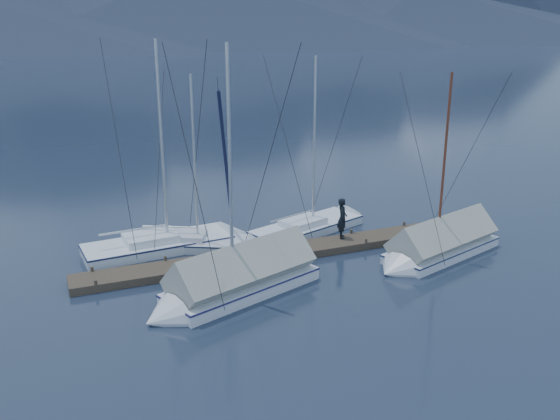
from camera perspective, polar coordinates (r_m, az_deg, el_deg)
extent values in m
plane|color=#151E30|center=(24.91, 1.76, -6.12)|extent=(1000.00, 1000.00, 0.00)
cone|color=#192133|center=(274.75, -8.17, 18.71)|extent=(390.00, 390.00, 32.00)
cone|color=#192133|center=(330.46, 13.25, 17.88)|extent=(364.00, 364.00, 28.00)
cube|color=#382D23|center=(26.54, 0.00, -4.18)|extent=(18.00, 1.50, 0.34)
cube|color=black|center=(25.14, -12.83, -6.48)|extent=(3.00, 1.30, 0.30)
cube|color=black|center=(26.62, 0.00, -4.62)|extent=(3.00, 1.30, 0.30)
cube|color=black|center=(29.28, 10.94, -2.84)|extent=(3.00, 1.30, 0.30)
cylinder|color=#382D23|center=(25.44, -17.62, -5.62)|extent=(0.12, 0.12, 0.35)
cylinder|color=#382D23|center=(24.15, -17.30, -6.85)|extent=(0.12, 0.12, 0.35)
cylinder|color=#382D23|center=(25.77, -10.98, -4.77)|extent=(0.12, 0.12, 0.35)
cylinder|color=#382D23|center=(24.50, -10.30, -5.94)|extent=(0.12, 0.12, 0.35)
cylinder|color=#382D23|center=(26.45, -4.60, -3.90)|extent=(0.12, 0.12, 0.35)
cylinder|color=#382D23|center=(25.21, -3.61, -4.98)|extent=(0.12, 0.12, 0.35)
cylinder|color=#382D23|center=(27.44, 1.38, -3.03)|extent=(0.12, 0.12, 0.35)
cylinder|color=#382D23|center=(26.25, 2.61, -4.03)|extent=(0.12, 0.12, 0.35)
cylinder|color=#382D23|center=(28.71, 6.87, -2.21)|extent=(0.12, 0.12, 0.35)
cylinder|color=#382D23|center=(27.57, 8.28, -3.11)|extent=(0.12, 0.12, 0.35)
cylinder|color=#382D23|center=(30.22, 11.86, -1.44)|extent=(0.12, 0.12, 0.35)
cylinder|color=#382D23|center=(29.15, 13.38, -2.27)|extent=(0.12, 0.12, 0.35)
cube|color=white|center=(27.87, -11.60, -3.55)|extent=(6.83, 2.78, 0.73)
cube|color=white|center=(27.99, -11.56, -4.18)|extent=(5.75, 1.70, 0.33)
cube|color=#171D45|center=(27.76, -11.64, -2.95)|extent=(6.90, 2.80, 0.07)
cone|color=white|center=(29.03, -4.33, -2.36)|extent=(1.40, 2.23, 2.13)
cube|color=white|center=(27.61, -12.34, -2.62)|extent=(2.46, 1.75, 0.33)
cylinder|color=#B2B7BF|center=(26.66, -11.32, 6.29)|extent=(0.13, 0.13, 8.89)
cylinder|color=#B2B7BF|center=(27.27, -13.98, -1.88)|extent=(3.00, 0.35, 0.10)
cylinder|color=#26262B|center=(27.15, -7.93, 6.67)|extent=(0.31, 3.35, 8.90)
cube|color=silver|center=(27.95, -8.64, -3.36)|extent=(5.87, 4.25, 0.62)
cube|color=silver|center=(28.05, -8.61, -3.90)|extent=(4.73, 3.11, 0.28)
cube|color=#172445|center=(27.85, -8.66, -2.86)|extent=(5.93, 4.29, 0.06)
cone|color=silver|center=(27.39, -2.01, -3.61)|extent=(1.74, 2.08, 1.80)
cube|color=silver|center=(27.86, -9.24, -2.48)|extent=(2.36, 2.07, 0.28)
cylinder|color=#B2B7BF|center=(26.69, -8.25, 4.79)|extent=(0.11, 0.11, 7.51)
cylinder|color=#B2B7BF|center=(27.88, -10.60, -1.61)|extent=(2.29, 1.24, 0.08)
cylinder|color=#26262B|center=(26.41, -5.26, 4.76)|extent=(1.32, 2.53, 7.52)
cube|color=silver|center=(29.70, 2.61, -1.88)|extent=(6.41, 3.90, 0.67)
cube|color=silver|center=(29.80, 2.60, -2.43)|extent=(5.25, 2.74, 0.30)
cube|color=#1A274E|center=(29.60, 2.61, -1.36)|extent=(6.47, 3.93, 0.06)
cone|color=silver|center=(32.10, 7.11, -0.49)|extent=(1.69, 2.20, 1.94)
cube|color=silver|center=(29.34, 2.19, -1.11)|extent=(2.47, 2.03, 0.30)
cylinder|color=#B2B7BF|center=(28.81, 3.31, 6.55)|extent=(0.12, 0.12, 8.10)
cylinder|color=#B2B7BF|center=(28.73, 1.18, -0.55)|extent=(2.62, 0.98, 0.09)
cylinder|color=#26262B|center=(29.88, 5.40, 6.90)|extent=(1.02, 2.90, 8.11)
cube|color=white|center=(27.81, 15.28, -3.91)|extent=(6.29, 3.79, 0.63)
cube|color=white|center=(27.91, 15.24, -4.46)|extent=(5.16, 2.62, 0.29)
cube|color=#162144|center=(27.71, 15.33, -3.40)|extent=(6.36, 3.82, 0.06)
cone|color=white|center=(25.26, 10.78, -5.81)|extent=(1.61, 2.24, 2.02)
cylinder|color=#592819|center=(26.30, 15.52, 4.31)|extent=(0.11, 0.11, 7.66)
cylinder|color=#592819|center=(28.26, 16.56, -1.75)|extent=(2.57, 0.88, 0.09)
cylinder|color=#26262B|center=(25.12, 13.56, 3.86)|extent=(0.92, 2.86, 7.67)
cube|color=#9D9E94|center=(27.57, 15.40, -2.56)|extent=(6.02, 3.73, 2.14)
cube|color=white|center=(23.26, -3.65, -7.59)|extent=(6.61, 4.18, 0.73)
cube|color=white|center=(23.40, -3.63, -8.33)|extent=(5.40, 2.93, 0.33)
cube|color=#1F1B53|center=(23.13, -3.66, -6.89)|extent=(6.68, 4.22, 0.07)
cone|color=white|center=(21.46, -11.35, -10.21)|extent=(1.87, 2.42, 2.13)
cylinder|color=#B2B7BF|center=(21.39, -4.83, 3.82)|extent=(0.13, 0.13, 8.89)
cylinder|color=#B2B7BF|center=(23.49, -1.57, -4.54)|extent=(2.67, 1.03, 0.10)
cylinder|color=#26262B|center=(20.52, -8.29, 3.10)|extent=(1.08, 2.97, 8.90)
cube|color=#999A90|center=(22.93, -3.69, -5.75)|extent=(6.33, 4.11, 2.26)
imported|color=black|center=(27.77, 6.02, -0.79)|extent=(0.69, 0.82, 1.92)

